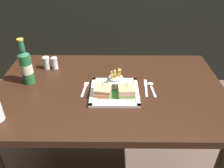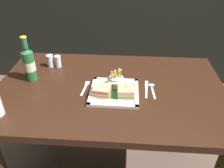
{
  "view_description": "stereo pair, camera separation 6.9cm",
  "coord_description": "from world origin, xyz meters",
  "px_view_note": "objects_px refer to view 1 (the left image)",
  "views": [
    {
      "loc": [
        0.02,
        -1.07,
        1.44
      ],
      "look_at": [
        0.01,
        -0.03,
        0.77
      ],
      "focal_mm": 36.74,
      "sensor_mm": 36.0,
      "label": 1
    },
    {
      "loc": [
        0.09,
        -1.07,
        1.44
      ],
      "look_at": [
        0.01,
        -0.03,
        0.77
      ],
      "focal_mm": 36.74,
      "sensor_mm": 36.0,
      "label": 2
    }
  ],
  "objects_px": {
    "dining_table": "(110,103)",
    "sandwich_half_left": "(103,91)",
    "fries_cup": "(116,80)",
    "salt_shaker": "(47,64)",
    "square_plate": "(115,92)",
    "pepper_shaker": "(55,64)",
    "sandwich_half_right": "(126,91)",
    "fork": "(85,88)",
    "knife": "(146,87)",
    "spoon": "(151,86)",
    "beer_bottle": "(26,66)"
  },
  "relations": [
    {
      "from": "dining_table",
      "to": "sandwich_half_left",
      "type": "xyz_separation_m",
      "value": [
        -0.03,
        -0.08,
        0.15
      ]
    },
    {
      "from": "fries_cup",
      "to": "salt_shaker",
      "type": "height_order",
      "value": "fries_cup"
    },
    {
      "from": "dining_table",
      "to": "square_plate",
      "type": "xyz_separation_m",
      "value": [
        0.03,
        -0.06,
        0.12
      ]
    },
    {
      "from": "dining_table",
      "to": "sandwich_half_left",
      "type": "relative_size",
      "value": 13.68
    },
    {
      "from": "sandwich_half_left",
      "to": "salt_shaker",
      "type": "distance_m",
      "value": 0.47
    },
    {
      "from": "pepper_shaker",
      "to": "fries_cup",
      "type": "bearing_deg",
      "value": -29.14
    },
    {
      "from": "sandwich_half_right",
      "to": "fork",
      "type": "bearing_deg",
      "value": 162.85
    },
    {
      "from": "fries_cup",
      "to": "knife",
      "type": "xyz_separation_m",
      "value": [
        0.17,
        0.0,
        -0.05
      ]
    },
    {
      "from": "square_plate",
      "to": "knife",
      "type": "relative_size",
      "value": 1.5
    },
    {
      "from": "square_plate",
      "to": "fries_cup",
      "type": "height_order",
      "value": "fries_cup"
    },
    {
      "from": "sandwich_half_right",
      "to": "knife",
      "type": "distance_m",
      "value": 0.15
    },
    {
      "from": "square_plate",
      "to": "spoon",
      "type": "relative_size",
      "value": 1.86
    },
    {
      "from": "sandwich_half_right",
      "to": "spoon",
      "type": "height_order",
      "value": "sandwich_half_right"
    },
    {
      "from": "fries_cup",
      "to": "beer_bottle",
      "type": "xyz_separation_m",
      "value": [
        -0.5,
        0.05,
        0.05
      ]
    },
    {
      "from": "beer_bottle",
      "to": "dining_table",
      "type": "bearing_deg",
      "value": -6.05
    },
    {
      "from": "square_plate",
      "to": "sandwich_half_right",
      "type": "relative_size",
      "value": 2.87
    },
    {
      "from": "beer_bottle",
      "to": "salt_shaker",
      "type": "bearing_deg",
      "value": 68.93
    },
    {
      "from": "fries_cup",
      "to": "salt_shaker",
      "type": "distance_m",
      "value": 0.49
    },
    {
      "from": "square_plate",
      "to": "beer_bottle",
      "type": "height_order",
      "value": "beer_bottle"
    },
    {
      "from": "sandwich_half_right",
      "to": "knife",
      "type": "height_order",
      "value": "sandwich_half_right"
    },
    {
      "from": "beer_bottle",
      "to": "sandwich_half_left",
      "type": "bearing_deg",
      "value": -17.23
    },
    {
      "from": "sandwich_half_left",
      "to": "beer_bottle",
      "type": "height_order",
      "value": "beer_bottle"
    },
    {
      "from": "square_plate",
      "to": "salt_shaker",
      "type": "distance_m",
      "value": 0.51
    },
    {
      "from": "pepper_shaker",
      "to": "beer_bottle",
      "type": "bearing_deg",
      "value": -124.86
    },
    {
      "from": "pepper_shaker",
      "to": "sandwich_half_left",
      "type": "bearing_deg",
      "value": -43.13
    },
    {
      "from": "sandwich_half_right",
      "to": "pepper_shaker",
      "type": "xyz_separation_m",
      "value": [
        -0.44,
        0.3,
        -0.0
      ]
    },
    {
      "from": "sandwich_half_right",
      "to": "pepper_shaker",
      "type": "relative_size",
      "value": 1.19
    },
    {
      "from": "dining_table",
      "to": "beer_bottle",
      "type": "height_order",
      "value": "beer_bottle"
    },
    {
      "from": "sandwich_half_right",
      "to": "fries_cup",
      "type": "relative_size",
      "value": 0.82
    },
    {
      "from": "fries_cup",
      "to": "salt_shaker",
      "type": "xyz_separation_m",
      "value": [
        -0.44,
        0.22,
        -0.02
      ]
    },
    {
      "from": "salt_shaker",
      "to": "knife",
      "type": "bearing_deg",
      "value": -19.25
    },
    {
      "from": "dining_table",
      "to": "salt_shaker",
      "type": "relative_size",
      "value": 16.29
    },
    {
      "from": "sandwich_half_right",
      "to": "fork",
      "type": "xyz_separation_m",
      "value": [
        -0.23,
        0.07,
        -0.03
      ]
    },
    {
      "from": "dining_table",
      "to": "knife",
      "type": "distance_m",
      "value": 0.23
    },
    {
      "from": "knife",
      "to": "pepper_shaker",
      "type": "distance_m",
      "value": 0.6
    },
    {
      "from": "dining_table",
      "to": "square_plate",
      "type": "relative_size",
      "value": 4.97
    },
    {
      "from": "dining_table",
      "to": "square_plate",
      "type": "distance_m",
      "value": 0.13
    },
    {
      "from": "dining_table",
      "to": "pepper_shaker",
      "type": "height_order",
      "value": "pepper_shaker"
    },
    {
      "from": "dining_table",
      "to": "fries_cup",
      "type": "xyz_separation_m",
      "value": [
        0.03,
        -0.0,
        0.16
      ]
    },
    {
      "from": "square_plate",
      "to": "knife",
      "type": "distance_m",
      "value": 0.19
    },
    {
      "from": "sandwich_half_left",
      "to": "fork",
      "type": "relative_size",
      "value": 0.65
    },
    {
      "from": "sandwich_half_left",
      "to": "knife",
      "type": "distance_m",
      "value": 0.26
    },
    {
      "from": "sandwich_half_left",
      "to": "knife",
      "type": "height_order",
      "value": "sandwich_half_left"
    },
    {
      "from": "sandwich_half_right",
      "to": "beer_bottle",
      "type": "height_order",
      "value": "beer_bottle"
    },
    {
      "from": "dining_table",
      "to": "sandwich_half_left",
      "type": "distance_m",
      "value": 0.17
    },
    {
      "from": "fries_cup",
      "to": "knife",
      "type": "relative_size",
      "value": 0.64
    },
    {
      "from": "beer_bottle",
      "to": "knife",
      "type": "distance_m",
      "value": 0.68
    },
    {
      "from": "fries_cup",
      "to": "spoon",
      "type": "height_order",
      "value": "fries_cup"
    },
    {
      "from": "sandwich_half_right",
      "to": "spoon",
      "type": "distance_m",
      "value": 0.17
    },
    {
      "from": "beer_bottle",
      "to": "sandwich_half_right",
      "type": "bearing_deg",
      "value": -13.55
    }
  ]
}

